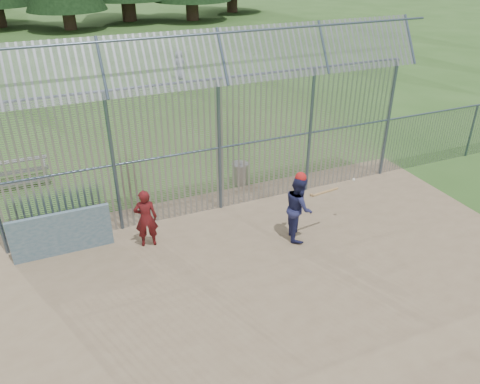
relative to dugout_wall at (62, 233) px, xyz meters
name	(u,v)px	position (x,y,z in m)	size (l,w,h in m)	color
ground	(272,274)	(4.60, -2.90, -0.62)	(120.00, 120.00, 0.00)	#2D511E
dirt_infield	(281,285)	(4.60, -3.40, -0.61)	(14.00, 10.00, 0.02)	#756047
dugout_wall	(62,233)	(0.00, 0.00, 0.00)	(2.50, 0.12, 1.20)	#38566B
batter	(299,207)	(5.97, -1.71, 0.32)	(0.89, 0.70, 1.84)	navy
onlooker	(146,218)	(2.09, -0.49, 0.22)	(0.60, 0.39, 1.65)	maroon
bg_kid_standing	(180,65)	(7.83, 15.64, 0.20)	(0.80, 0.52, 1.65)	slate
batting_gear	(305,180)	(6.10, -1.73, 1.13)	(1.97, 0.38, 0.69)	red
trash_can	(240,173)	(5.78, 1.86, -0.24)	(0.56, 0.56, 0.82)	gray
bleacher	(0,176)	(-1.58, 4.73, -0.21)	(3.00, 0.95, 0.72)	gray
backstop_fence	(277,128)	(6.41, 0.53, 1.74)	(20.09, 0.81, 5.30)	#47566B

